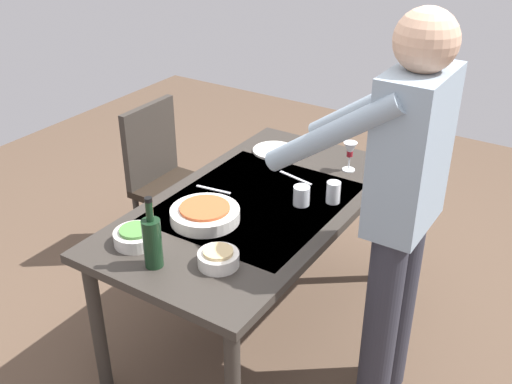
% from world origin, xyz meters
% --- Properties ---
extents(ground_plane, '(6.00, 6.00, 0.00)m').
position_xyz_m(ground_plane, '(0.00, 0.00, 0.00)').
color(ground_plane, brown).
extents(dining_table, '(1.55, 0.84, 0.73)m').
position_xyz_m(dining_table, '(0.00, 0.00, 0.65)').
color(dining_table, '#332D28').
rests_on(dining_table, ground_plane).
extents(chair_near, '(0.40, 0.40, 0.91)m').
position_xyz_m(chair_near, '(-0.29, -0.80, 0.53)').
color(chair_near, black).
rests_on(chair_near, ground_plane).
extents(person_server, '(0.42, 0.61, 1.69)m').
position_xyz_m(person_server, '(0.06, 0.68, 0.96)').
color(person_server, '#2D2D38').
rests_on(person_server, ground_plane).
extents(wine_bottle, '(0.07, 0.07, 0.30)m').
position_xyz_m(wine_bottle, '(0.63, -0.06, 0.84)').
color(wine_bottle, black).
rests_on(wine_bottle, dining_table).
extents(wine_glass_left, '(0.07, 0.07, 0.15)m').
position_xyz_m(wine_glass_left, '(-0.52, 0.22, 0.83)').
color(wine_glass_left, white).
rests_on(wine_glass_left, dining_table).
extents(water_cup_near_left, '(0.06, 0.06, 0.10)m').
position_xyz_m(water_cup_near_left, '(-0.19, 0.29, 0.78)').
color(water_cup_near_left, silver).
rests_on(water_cup_near_left, dining_table).
extents(water_cup_near_right, '(0.08, 0.08, 0.09)m').
position_xyz_m(water_cup_near_right, '(-0.09, 0.18, 0.77)').
color(water_cup_near_right, silver).
rests_on(water_cup_near_right, dining_table).
extents(serving_bowl_pasta, '(0.30, 0.30, 0.07)m').
position_xyz_m(serving_bowl_pasta, '(0.26, -0.10, 0.76)').
color(serving_bowl_pasta, silver).
rests_on(serving_bowl_pasta, dining_table).
extents(side_bowl_salad, '(0.18, 0.18, 0.07)m').
position_xyz_m(side_bowl_salad, '(0.55, -0.22, 0.76)').
color(side_bowl_salad, silver).
rests_on(side_bowl_salad, dining_table).
extents(side_bowl_bread, '(0.16, 0.16, 0.07)m').
position_xyz_m(side_bowl_bread, '(0.49, 0.15, 0.76)').
color(side_bowl_bread, silver).
rests_on(side_bowl_bread, dining_table).
extents(dinner_plate_near, '(0.23, 0.23, 0.01)m').
position_xyz_m(dinner_plate_near, '(-0.51, -0.21, 0.74)').
color(dinner_plate_near, silver).
rests_on(dinner_plate_near, dining_table).
extents(table_knife, '(0.06, 0.20, 0.00)m').
position_xyz_m(table_knife, '(-0.30, 0.04, 0.73)').
color(table_knife, silver).
rests_on(table_knife, dining_table).
extents(table_fork, '(0.04, 0.18, 0.00)m').
position_xyz_m(table_fork, '(0.02, -0.23, 0.73)').
color(table_fork, silver).
rests_on(table_fork, dining_table).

